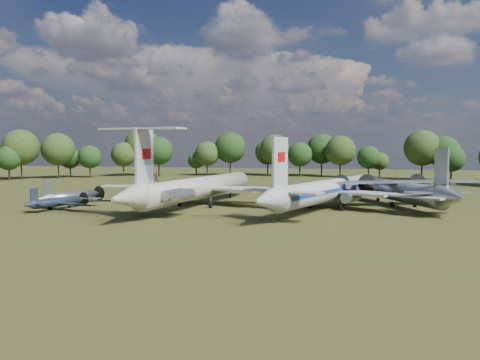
% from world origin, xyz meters
% --- Properties ---
extents(ground, '(300.00, 300.00, 0.00)m').
position_xyz_m(ground, '(0.00, 0.00, 0.00)').
color(ground, '#233C14').
rests_on(ground, ground).
extents(il62_airliner, '(46.51, 56.31, 4.99)m').
position_xyz_m(il62_airliner, '(-0.43, 3.62, 2.50)').
color(il62_airliner, silver).
rests_on(il62_airliner, ground).
extents(tu104_jet, '(50.81, 58.00, 4.84)m').
position_xyz_m(tu104_jet, '(21.25, 4.48, 2.42)').
color(tu104_jet, silver).
rests_on(tu104_jet, ground).
extents(an12_transport, '(40.67, 42.46, 4.38)m').
position_xyz_m(an12_transport, '(33.19, 9.93, 2.19)').
color(an12_transport, '#A2A4AA').
rests_on(an12_transport, ground).
extents(small_prop_west, '(12.61, 15.07, 1.91)m').
position_xyz_m(small_prop_west, '(-21.47, -6.57, 0.96)').
color(small_prop_west, black).
rests_on(small_prop_west, ground).
extents(small_prop_northwest, '(14.79, 17.79, 2.27)m').
position_xyz_m(small_prop_northwest, '(-23.01, -0.09, 1.14)').
color(small_prop_northwest, gray).
rests_on(small_prop_northwest, ground).
extents(person_on_il62, '(0.61, 0.45, 1.55)m').
position_xyz_m(person_on_il62, '(-2.58, -10.19, 5.77)').
color(person_on_il62, '#896046').
rests_on(person_on_il62, il62_airliner).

